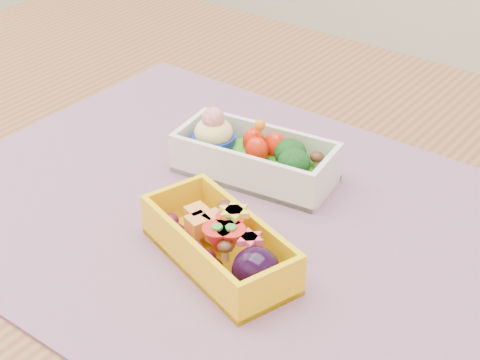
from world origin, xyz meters
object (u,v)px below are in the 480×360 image
Objects in this scene: bento_white at (254,157)px; bento_yellow at (221,244)px; placemat at (230,215)px; table at (247,275)px.

bento_yellow is (0.06, -0.13, -0.00)m from bento_white.
placemat is 0.08m from bento_yellow.
bento_yellow is (0.05, -0.10, 0.12)m from table.
table is 7.47× the size of bento_yellow.
bento_white is (-0.02, 0.07, 0.02)m from placemat.
bento_yellow is at bearing -64.70° from table.
bento_yellow is at bearing -58.11° from placemat.
placemat is 0.07m from bento_white.
placemat is at bearing -77.36° from table.
bento_white is at bearing 107.45° from placemat.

